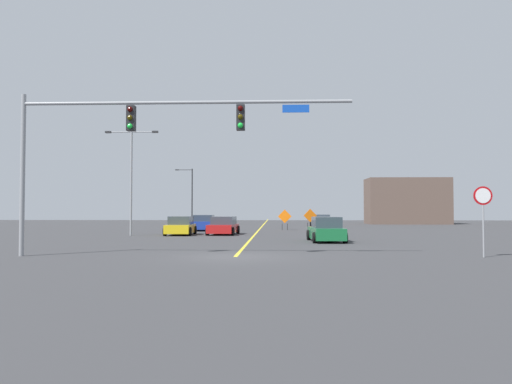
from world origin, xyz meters
TOP-DOWN VIEW (x-y plane):
  - ground at (0.00, 0.00)m, footprint 147.62×147.62m
  - road_centre_stripe at (0.00, 41.01)m, footprint 0.16×82.01m
  - traffic_signal_assembly at (-4.21, -0.01)m, footprint 13.77×0.44m
  - stop_sign at (10.04, 0.18)m, footprint 0.76×0.07m
  - street_lamp_far_right at (-9.19, 16.91)m, footprint 4.00×0.24m
  - street_lamp_mid_left at (-10.42, 50.65)m, footprint 2.48×0.24m
  - construction_sign_median_near at (4.66, 24.49)m, footprint 1.18×0.28m
  - construction_sign_right_lane at (2.47, 27.81)m, footprint 1.29×0.30m
  - car_green_approaching at (4.67, 10.14)m, footprint 2.15×4.49m
  - car_yellow_near at (-5.65, 18.00)m, footprint 2.15×4.27m
  - car_silver_far at (6.78, 38.02)m, footprint 2.31×4.30m
  - car_blue_passing at (-5.05, 26.18)m, footprint 2.23×4.30m
  - car_red_distant at (-2.45, 18.80)m, footprint 2.31×4.60m
  - roadside_building_east at (19.39, 49.20)m, footprint 10.75×5.21m

SIDE VIEW (x-z plane):
  - ground at x=0.00m, z-range 0.00..0.00m
  - road_centre_stripe at x=0.00m, z-range 0.00..0.01m
  - car_silver_far at x=6.78m, z-range -0.04..1.34m
  - car_red_distant at x=-2.45m, z-range -0.04..1.36m
  - car_yellow_near at x=-5.65m, z-range -0.04..1.38m
  - car_green_approaching at x=4.67m, z-range -0.07..1.42m
  - car_blue_passing at x=-5.05m, z-range -0.04..1.40m
  - construction_sign_right_lane at x=2.47m, z-range 0.24..2.18m
  - construction_sign_median_near at x=4.66m, z-range 0.28..2.29m
  - stop_sign at x=10.04m, z-range 0.58..3.45m
  - roadside_building_east at x=19.39m, z-range 0.00..6.19m
  - street_lamp_mid_left at x=-10.42m, z-range 0.47..8.19m
  - street_lamp_far_right at x=-9.19m, z-range 0.78..8.70m
  - traffic_signal_assembly at x=-4.21m, z-range 1.79..8.55m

